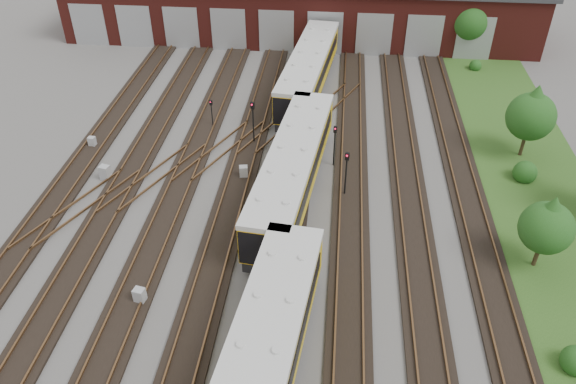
{
  "coord_description": "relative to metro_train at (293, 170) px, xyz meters",
  "views": [
    {
      "loc": [
        4.72,
        -22.01,
        23.14
      ],
      "look_at": [
        1.91,
        6.56,
        2.0
      ],
      "focal_mm": 35.0,
      "sensor_mm": 36.0,
      "label": 1
    }
  ],
  "objects": [
    {
      "name": "tree_0",
      "position": [
        15.44,
        26.06,
        1.97
      ],
      "size": [
        3.81,
        3.81,
        6.31
      ],
      "color": "#332717",
      "rests_on": "ground"
    },
    {
      "name": "relay_cabinet_3",
      "position": [
        -3.7,
        1.73,
        -1.6
      ],
      "size": [
        0.66,
        0.59,
        0.97
      ],
      "primitive_type": "cube",
      "rotation": [
        0.0,
        0.0,
        0.19
      ],
      "color": "#A3A5A8",
      "rests_on": "ground"
    },
    {
      "name": "metro_train",
      "position": [
        0.0,
        0.0,
        0.0
      ],
      "size": [
        4.78,
        48.82,
        3.43
      ],
      "rotation": [
        0.0,
        0.0,
        -0.11
      ],
      "color": "black",
      "rests_on": "ground"
    },
    {
      "name": "relay_cabinet_1",
      "position": [
        -13.48,
        0.58,
        -1.52
      ],
      "size": [
        0.79,
        0.7,
        1.13
      ],
      "primitive_type": "cube",
      "rotation": [
        0.0,
        0.0,
        -0.23
      ],
      "color": "#A3A5A8",
      "rests_on": "ground"
    },
    {
      "name": "bush_1",
      "position": [
        16.3,
        3.52,
        -1.24
      ],
      "size": [
        1.69,
        1.69,
        1.69
      ],
      "primitive_type": "sphere",
      "color": "#1D4313",
      "rests_on": "ground"
    },
    {
      "name": "tree_3",
      "position": [
        14.79,
        -5.51,
        1.15
      ],
      "size": [
        3.05,
        3.05,
        5.05
      ],
      "color": "#332717",
      "rests_on": "ground"
    },
    {
      "name": "grass_verge",
      "position": [
        17.0,
        1.06,
        -2.06
      ],
      "size": [
        8.0,
        55.0,
        0.05
      ],
      "primitive_type": "cube",
      "color": "#224617",
      "rests_on": "ground"
    },
    {
      "name": "track_network",
      "position": [
        -2.17,
        -8.36,
        -1.98
      ],
      "size": [
        30.4,
        70.0,
        0.33
      ],
      "color": "black",
      "rests_on": "ground"
    },
    {
      "name": "ground",
      "position": [
        -2.0,
        -8.94,
        -2.09
      ],
      "size": [
        120.0,
        120.0,
        0.0
      ],
      "primitive_type": "plane",
      "color": "#4B4946",
      "rests_on": "ground"
    },
    {
      "name": "signal_mast_0",
      "position": [
        -7.44,
        8.83,
        -0.53
      ],
      "size": [
        0.24,
        0.22,
        2.41
      ],
      "rotation": [
        0.0,
        0.0,
        -0.22
      ],
      "color": "black",
      "rests_on": "ground"
    },
    {
      "name": "tree_1",
      "position": [
        16.81,
        6.78,
        1.69
      ],
      "size": [
        3.54,
        3.54,
        5.87
      ],
      "color": "#332717",
      "rests_on": "ground"
    },
    {
      "name": "signal_mast_1",
      "position": [
        -3.67,
        6.57,
        0.2
      ],
      "size": [
        0.32,
        0.31,
        3.58
      ],
      "rotation": [
        0.0,
        0.0,
        -0.37
      ],
      "color": "black",
      "rests_on": "ground"
    },
    {
      "name": "bush_2",
      "position": [
        16.04,
        22.51,
        -1.5
      ],
      "size": [
        1.17,
        1.17,
        1.17
      ],
      "primitive_type": "sphere",
      "color": "#1D4313",
      "rests_on": "ground"
    },
    {
      "name": "signal_mast_3",
      "position": [
        3.56,
        0.32,
        0.13
      ],
      "size": [
        0.3,
        0.29,
        3.47
      ],
      "rotation": [
        0.0,
        0.0,
        -0.22
      ],
      "color": "black",
      "rests_on": "ground"
    },
    {
      "name": "relay_cabinet_4",
      "position": [
        1.25,
        13.51,
        -1.65
      ],
      "size": [
        0.61,
        0.55,
        0.87
      ],
      "primitive_type": "cube",
      "rotation": [
        0.0,
        0.0,
        0.24
      ],
      "color": "#A3A5A8",
      "rests_on": "ground"
    },
    {
      "name": "signal_mast_2",
      "position": [
        2.66,
        4.04,
        0.01
      ],
      "size": [
        0.26,
        0.24,
        3.29
      ],
      "rotation": [
        0.0,
        0.0,
        -0.03
      ],
      "color": "black",
      "rests_on": "ground"
    },
    {
      "name": "relay_cabinet_2",
      "position": [
        -7.39,
        -10.64,
        -1.59
      ],
      "size": [
        0.68,
        0.61,
        0.99
      ],
      "primitive_type": "cube",
      "rotation": [
        0.0,
        0.0,
        -0.21
      ],
      "color": "#A3A5A8",
      "rests_on": "ground"
    },
    {
      "name": "maintenance_shed",
      "position": [
        -2.01,
        31.03,
        1.12
      ],
      "size": [
        51.0,
        12.5,
        6.35
      ],
      "color": "#591B16",
      "rests_on": "ground"
    },
    {
      "name": "relay_cabinet_0",
      "position": [
        -16.1,
        4.76,
        -1.65
      ],
      "size": [
        0.56,
        0.48,
        0.87
      ],
      "primitive_type": "cube",
      "rotation": [
        0.0,
        0.0,
        -0.09
      ],
      "color": "#A3A5A8",
      "rests_on": "ground"
    }
  ]
}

